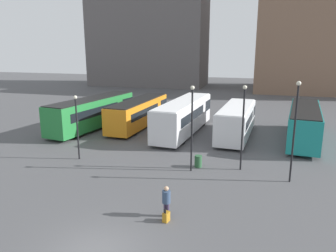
% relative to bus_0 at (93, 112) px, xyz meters
% --- Properties ---
extents(building_block_left, '(24.37, 11.35, 24.03)m').
position_rel_bus_0_xyz_m(building_block_left, '(-7.00, 38.69, 10.27)').
color(building_block_left, '#5B5656').
rests_on(building_block_left, ground_plane).
extents(bus_0, '(4.48, 12.09, 3.20)m').
position_rel_bus_0_xyz_m(bus_0, '(0.00, 0.00, 0.00)').
color(bus_0, '#237A38').
rests_on(bus_0, ground_plane).
extents(bus_1, '(3.18, 11.01, 2.90)m').
position_rel_bus_0_xyz_m(bus_1, '(4.35, 1.91, -0.16)').
color(bus_1, orange).
rests_on(bus_1, ground_plane).
extents(bus_2, '(3.52, 11.96, 3.25)m').
position_rel_bus_0_xyz_m(bus_2, '(9.57, 0.62, 0.02)').
color(bus_2, silver).
rests_on(bus_2, ground_plane).
extents(bus_3, '(3.20, 9.47, 3.01)m').
position_rel_bus_0_xyz_m(bus_3, '(14.70, 0.42, -0.12)').
color(bus_3, silver).
rests_on(bus_3, ground_plane).
extents(bus_4, '(3.73, 11.37, 3.10)m').
position_rel_bus_0_xyz_m(bus_4, '(20.70, 0.93, -0.06)').
color(bus_4, '#19847F').
rests_on(bus_4, ground_plane).
extents(traveler, '(0.51, 0.51, 1.64)m').
position_rel_bus_0_xyz_m(traveler, '(12.43, -15.68, -0.77)').
color(traveler, '#382D4C').
rests_on(traveler, ground_plane).
extents(suitcase, '(0.33, 0.42, 0.72)m').
position_rel_bus_0_xyz_m(suitcase, '(12.56, -16.18, -1.49)').
color(suitcase, '#B27A1E').
rests_on(suitcase, ground_plane).
extents(lamp_post_0, '(0.28, 0.28, 5.92)m').
position_rel_bus_0_xyz_m(lamp_post_0, '(12.37, -9.21, 1.72)').
color(lamp_post_0, black).
rests_on(lamp_post_0, ground_plane).
extents(lamp_post_1, '(0.28, 0.28, 4.91)m').
position_rel_bus_0_xyz_m(lamp_post_1, '(3.62, -9.14, 1.19)').
color(lamp_post_1, black).
rests_on(lamp_post_1, ground_plane).
extents(lamp_post_2, '(0.28, 0.28, 5.92)m').
position_rel_bus_0_xyz_m(lamp_post_2, '(15.66, -8.06, 1.72)').
color(lamp_post_2, black).
rests_on(lamp_post_2, ground_plane).
extents(lamp_post_3, '(0.28, 0.28, 6.42)m').
position_rel_bus_0_xyz_m(lamp_post_3, '(18.82, -9.36, 1.98)').
color(lamp_post_3, black).
rests_on(lamp_post_3, ground_plane).
extents(trash_bin, '(0.52, 0.52, 0.85)m').
position_rel_bus_0_xyz_m(trash_bin, '(12.70, -8.34, -1.32)').
color(trash_bin, '#285633').
rests_on(trash_bin, ground_plane).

